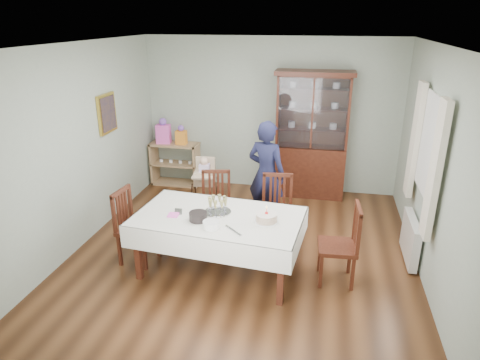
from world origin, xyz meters
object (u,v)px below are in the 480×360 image
(chair_far_left, at_px, (216,218))
(birthday_cake, at_px, (266,218))
(chair_far_right, at_px, (277,224))
(woman, at_px, (266,174))
(high_chair, at_px, (205,191))
(champagne_tray, at_px, (218,208))
(gift_bag_orange, at_px, (181,136))
(gift_bag_pink, at_px, (163,132))
(china_cabinet, at_px, (312,134))
(chair_end_right, at_px, (338,259))
(dining_table, at_px, (219,243))
(chair_end_left, at_px, (138,240))
(sideboard, at_px, (175,164))

(chair_far_left, relative_size, birthday_cake, 3.30)
(chair_far_right, distance_m, woman, 0.79)
(high_chair, height_order, champagne_tray, champagne_tray)
(gift_bag_orange, bearing_deg, gift_bag_pink, 180.00)
(china_cabinet, distance_m, woman, 1.48)
(chair_end_right, relative_size, gift_bag_orange, 2.78)
(champagne_tray, xyz_separation_m, birthday_cake, (0.62, -0.14, -0.01))
(gift_bag_pink, bearing_deg, dining_table, -57.51)
(chair_end_right, bearing_deg, chair_end_left, -92.57)
(gift_bag_pink, xyz_separation_m, gift_bag_orange, (0.34, 0.00, -0.05))
(chair_far_left, bearing_deg, champagne_tray, -86.67)
(chair_far_left, height_order, chair_far_right, chair_far_right)
(chair_far_left, height_order, champagne_tray, champagne_tray)
(chair_far_right, bearing_deg, sideboard, 131.12)
(chair_far_right, bearing_deg, gift_bag_orange, 129.37)
(high_chair, bearing_deg, gift_bag_orange, 118.45)
(dining_table, relative_size, chair_end_right, 2.12)
(china_cabinet, distance_m, chair_end_right, 2.81)
(china_cabinet, height_order, woman, china_cabinet)
(china_cabinet, height_order, champagne_tray, china_cabinet)
(birthday_cake, xyz_separation_m, gift_bag_orange, (-1.98, 2.77, 0.15))
(sideboard, relative_size, gift_bag_orange, 2.53)
(chair_end_right, xyz_separation_m, birthday_cake, (-0.85, -0.13, 0.52))
(dining_table, relative_size, high_chair, 2.24)
(china_cabinet, relative_size, chair_end_left, 2.23)
(sideboard, height_order, woman, woman)
(sideboard, height_order, high_chair, high_chair)
(sideboard, xyz_separation_m, chair_end_right, (2.98, -2.66, -0.11))
(chair_end_right, bearing_deg, gift_bag_orange, -136.85)
(chair_end_left, distance_m, champagne_tray, 1.19)
(sideboard, distance_m, woman, 2.38)
(chair_end_right, bearing_deg, chair_far_left, -118.92)
(china_cabinet, height_order, chair_end_left, china_cabinet)
(champagne_tray, bearing_deg, gift_bag_orange, 117.32)
(china_cabinet, bearing_deg, gift_bag_orange, 179.96)
(woman, distance_m, champagne_tray, 1.37)
(high_chair, bearing_deg, china_cabinet, 27.96)
(chair_end_right, distance_m, gift_bag_pink, 4.19)
(china_cabinet, xyz_separation_m, birthday_cake, (-0.37, -2.77, -0.31))
(dining_table, height_order, gift_bag_pink, gift_bag_pink)
(china_cabinet, xyz_separation_m, chair_far_left, (-1.22, -1.84, -0.84))
(birthday_cake, bearing_deg, chair_far_right, 88.48)
(dining_table, distance_m, chair_end_right, 1.45)
(chair_far_left, height_order, chair_end_right, chair_end_right)
(woman, xyz_separation_m, gift_bag_orange, (-1.77, 1.33, 0.14))
(dining_table, distance_m, chair_far_left, 0.92)
(sideboard, distance_m, chair_end_left, 2.76)
(chair_end_left, bearing_deg, chair_far_right, -58.11)
(china_cabinet, bearing_deg, champagne_tray, -110.57)
(birthday_cake, bearing_deg, sideboard, 127.35)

